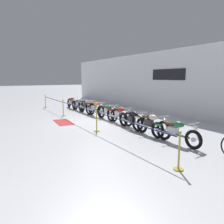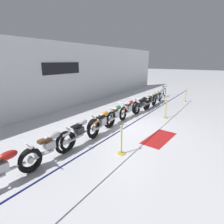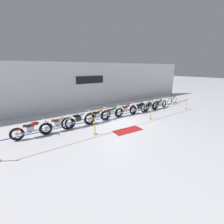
# 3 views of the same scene
# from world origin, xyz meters

# --- Properties ---
(ground_plane) EXTENTS (120.00, 120.00, 0.00)m
(ground_plane) POSITION_xyz_m (0.00, 0.00, 0.00)
(ground_plane) COLOR silver
(back_wall) EXTENTS (28.00, 0.29, 4.20)m
(back_wall) POSITION_xyz_m (0.00, 5.12, 2.10)
(back_wall) COLOR white
(back_wall) RESTS_ON ground
(motorcycle_red_0) EXTENTS (2.12, 0.62, 0.93)m
(motorcycle_red_0) POSITION_xyz_m (-5.48, 0.53, 0.46)
(motorcycle_red_0) COLOR black
(motorcycle_red_0) RESTS_ON ground
(motorcycle_silver_1) EXTENTS (2.10, 0.62, 0.92)m
(motorcycle_silver_1) POSITION_xyz_m (-4.02, 0.58, 0.46)
(motorcycle_silver_1) COLOR black
(motorcycle_silver_1) RESTS_ON ground
(motorcycle_silver_2) EXTENTS (2.39, 0.62, 0.97)m
(motorcycle_silver_2) POSITION_xyz_m (-2.70, 0.55, 0.49)
(motorcycle_silver_2) COLOR black
(motorcycle_silver_2) RESTS_ON ground
(motorcycle_orange_3) EXTENTS (2.22, 0.62, 0.97)m
(motorcycle_orange_3) POSITION_xyz_m (-1.30, 0.53, 0.49)
(motorcycle_orange_3) COLOR black
(motorcycle_orange_3) RESTS_ON ground
(motorcycle_green_4) EXTENTS (2.12, 0.62, 0.93)m
(motorcycle_green_4) POSITION_xyz_m (0.04, 0.70, 0.47)
(motorcycle_green_4) COLOR black
(motorcycle_green_4) RESTS_ON ground
(motorcycle_red_5) EXTENTS (2.30, 0.62, 0.94)m
(motorcycle_red_5) POSITION_xyz_m (1.35, 0.66, 0.47)
(motorcycle_red_5) COLOR black
(motorcycle_red_5) RESTS_ON ground
(motorcycle_black_6) EXTENTS (2.23, 0.62, 0.94)m
(motorcycle_black_6) POSITION_xyz_m (2.77, 0.49, 0.46)
(motorcycle_black_6) COLOR black
(motorcycle_black_6) RESTS_ON ground
(motorcycle_cream_7) EXTENTS (2.38, 0.62, 0.96)m
(motorcycle_cream_7) POSITION_xyz_m (4.02, 0.49, 0.48)
(motorcycle_cream_7) COLOR black
(motorcycle_cream_7) RESTS_ON ground
(motorcycle_green_8) EXTENTS (2.31, 0.62, 0.92)m
(motorcycle_green_8) POSITION_xyz_m (5.37, 0.52, 0.45)
(motorcycle_green_8) COLOR black
(motorcycle_green_8) RESTS_ON ground
(stanchion_far_left) EXTENTS (14.18, 0.28, 1.05)m
(stanchion_far_left) POSITION_xyz_m (-1.50, -1.12, 0.77)
(stanchion_far_left) COLOR gold
(stanchion_far_left) RESTS_ON ground
(stanchion_mid_left) EXTENTS (0.28, 0.28, 1.05)m
(stanchion_mid_left) POSITION_xyz_m (-2.47, -1.12, 0.36)
(stanchion_mid_left) COLOR gold
(stanchion_mid_left) RESTS_ON ground
(stanchion_mid_right) EXTENTS (0.28, 0.28, 1.05)m
(stanchion_mid_right) POSITION_xyz_m (2.27, -1.12, 0.36)
(stanchion_mid_right) COLOR gold
(stanchion_mid_right) RESTS_ON ground
(stanchion_far_right) EXTENTS (0.28, 0.28, 1.05)m
(stanchion_far_right) POSITION_xyz_m (7.10, -1.12, 0.36)
(stanchion_far_right) COLOR gold
(stanchion_far_right) RESTS_ON ground
(floor_banner) EXTENTS (1.92, 0.96, 0.01)m
(floor_banner) POSITION_xyz_m (-0.53, -1.77, 0.00)
(floor_banner) COLOR maroon
(floor_banner) RESTS_ON ground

